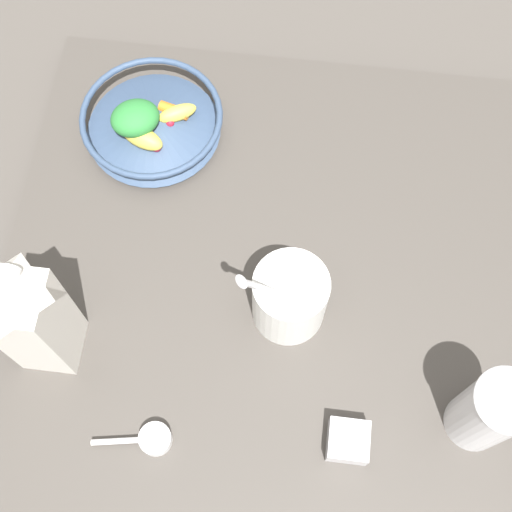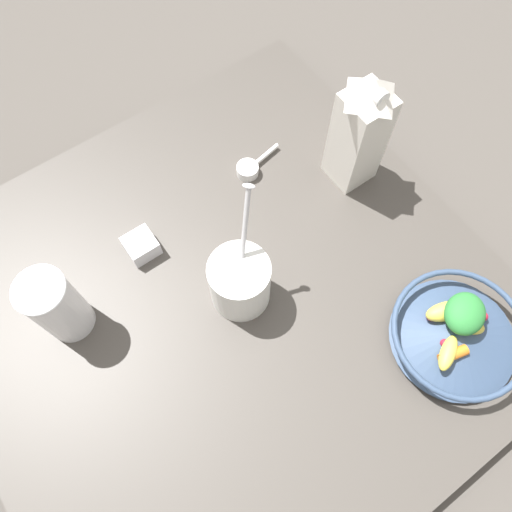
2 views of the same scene
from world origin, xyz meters
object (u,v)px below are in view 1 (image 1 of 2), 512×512
object	(u,v)px
milk_carton	(30,318)
yogurt_tub	(290,297)
fruit_bowl	(151,122)
spice_jar	(348,441)
drinking_cup	(490,411)

from	to	relation	value
milk_carton	yogurt_tub	bearing A→B (deg)	-164.41
fruit_bowl	spice_jar	size ratio (longest dim) A/B	4.15
milk_carton	spice_jar	size ratio (longest dim) A/B	4.65
yogurt_tub	spice_jar	size ratio (longest dim) A/B	4.48
drinking_cup	spice_jar	bearing A→B (deg)	16.06
milk_carton	drinking_cup	bearing A→B (deg)	176.31
fruit_bowl	spice_jar	bearing A→B (deg)	127.42
milk_carton	yogurt_tub	xyz separation A→B (m)	(-0.32, -0.09, -0.06)
milk_carton	spice_jar	world-z (taller)	milk_carton
drinking_cup	yogurt_tub	bearing A→B (deg)	-25.66
yogurt_tub	drinking_cup	world-z (taller)	yogurt_tub
milk_carton	drinking_cup	size ratio (longest dim) A/B	1.61
spice_jar	drinking_cup	bearing A→B (deg)	-163.94
fruit_bowl	yogurt_tub	world-z (taller)	yogurt_tub
milk_carton	yogurt_tub	distance (m)	0.34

